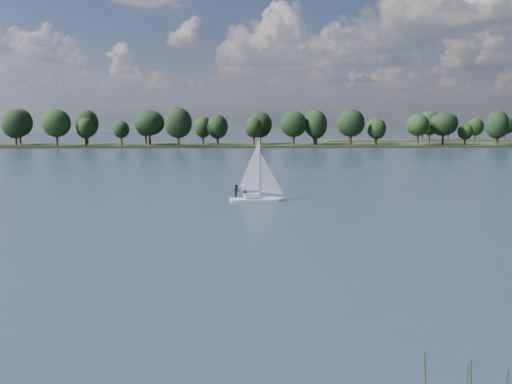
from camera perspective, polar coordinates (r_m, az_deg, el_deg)
ground at (r=125.80m, az=-5.50°, el=2.32°), size 700.00×700.00×0.00m
far_shore at (r=237.45m, az=-3.72°, el=4.66°), size 660.00×40.00×1.50m
sailboat at (r=75.46m, az=-0.16°, el=0.94°), size 6.93×2.84×8.85m
treeline at (r=233.60m, az=-4.26°, el=6.60°), size 562.62×74.36×17.32m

